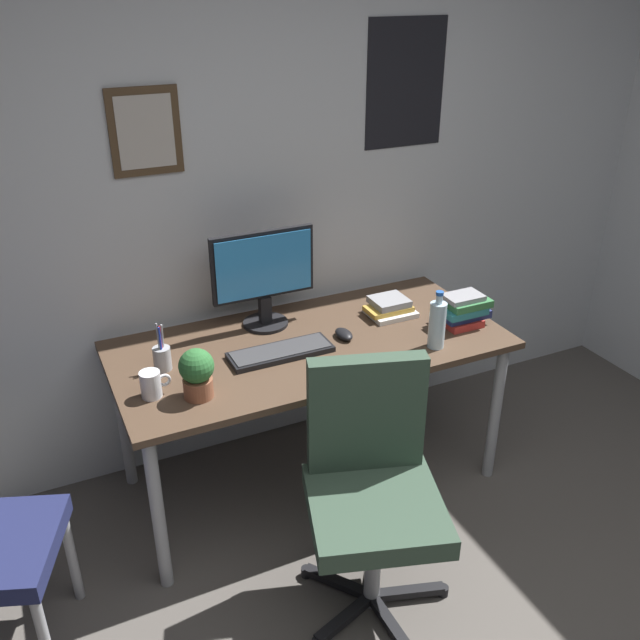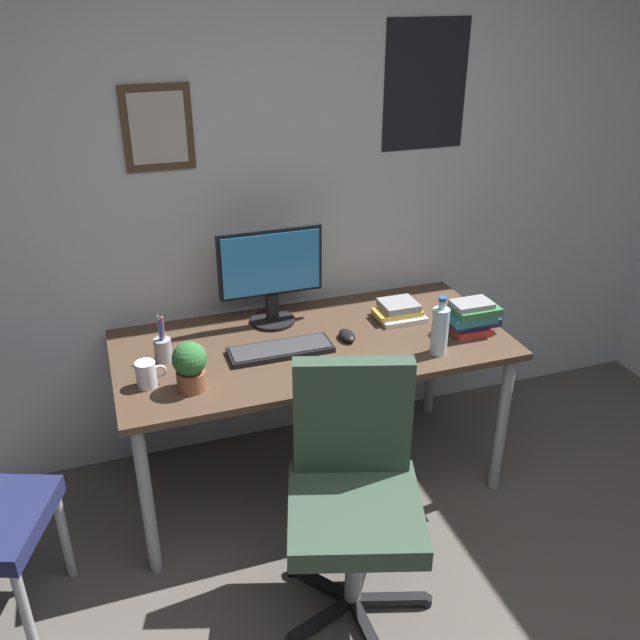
% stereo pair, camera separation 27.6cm
% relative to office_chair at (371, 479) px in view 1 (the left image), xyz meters
% --- Properties ---
extents(wall_back, '(4.40, 0.10, 2.60)m').
position_rel_office_chair_xyz_m(wall_back, '(0.07, 1.15, 0.77)').
color(wall_back, silver).
rests_on(wall_back, ground_plane).
extents(desk, '(1.66, 0.79, 0.73)m').
position_rel_office_chair_xyz_m(desk, '(0.07, 0.68, 0.13)').
color(desk, '#4C3828').
rests_on(desk, ground_plane).
extents(office_chair, '(0.58, 0.59, 0.95)m').
position_rel_office_chair_xyz_m(office_chair, '(0.00, 0.00, 0.00)').
color(office_chair, '#334738').
rests_on(office_chair, ground_plane).
extents(monitor, '(0.46, 0.20, 0.43)m').
position_rel_office_chair_xyz_m(monitor, '(-0.04, 0.92, 0.44)').
color(monitor, black).
rests_on(monitor, desk).
extents(keyboard, '(0.43, 0.15, 0.03)m').
position_rel_office_chair_xyz_m(keyboard, '(-0.08, 0.63, 0.21)').
color(keyboard, black).
rests_on(keyboard, desk).
extents(computer_mouse, '(0.06, 0.11, 0.04)m').
position_rel_office_chair_xyz_m(computer_mouse, '(0.22, 0.65, 0.22)').
color(computer_mouse, black).
rests_on(computer_mouse, desk).
extents(water_bottle, '(0.07, 0.07, 0.25)m').
position_rel_office_chair_xyz_m(water_bottle, '(0.53, 0.42, 0.31)').
color(water_bottle, silver).
rests_on(water_bottle, desk).
extents(coffee_mug_near, '(0.11, 0.08, 0.10)m').
position_rel_office_chair_xyz_m(coffee_mug_near, '(-0.63, 0.55, 0.25)').
color(coffee_mug_near, white).
rests_on(coffee_mug_near, desk).
extents(potted_plant, '(0.13, 0.13, 0.20)m').
position_rel_office_chair_xyz_m(potted_plant, '(-0.47, 0.47, 0.30)').
color(potted_plant, brown).
rests_on(potted_plant, desk).
extents(pen_cup, '(0.07, 0.07, 0.20)m').
position_rel_office_chair_xyz_m(pen_cup, '(-0.54, 0.72, 0.25)').
color(pen_cup, '#9EA0A5').
rests_on(pen_cup, desk).
extents(book_stack_left, '(0.22, 0.17, 0.07)m').
position_rel_office_chair_xyz_m(book_stack_left, '(0.51, 0.77, 0.23)').
color(book_stack_left, silver).
rests_on(book_stack_left, desk).
extents(book_stack_right, '(0.23, 0.16, 0.15)m').
position_rel_office_chair_xyz_m(book_stack_right, '(0.75, 0.54, 0.28)').
color(book_stack_right, '#B22D28').
rests_on(book_stack_right, desk).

